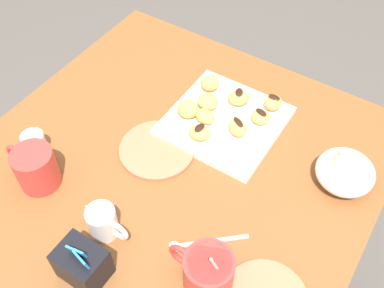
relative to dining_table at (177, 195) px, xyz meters
name	(u,v)px	position (x,y,z in m)	size (l,w,h in m)	color
ground_plane	(181,288)	(0.00, 0.00, -0.61)	(8.00, 8.00, 0.00)	#514C47
dining_table	(177,195)	(0.00, 0.00, 0.00)	(0.89, 0.87, 0.76)	brown
pastry_plate_square	(225,121)	(-0.04, -0.16, 0.15)	(0.27, 0.27, 0.02)	white
coffee_mug_red_left	(208,271)	(-0.22, 0.21, 0.20)	(0.13, 0.09, 0.14)	red
coffee_mug_red_right	(35,167)	(0.22, 0.21, 0.20)	(0.13, 0.09, 0.10)	red
cream_pitcher_white	(103,221)	(0.02, 0.23, 0.19)	(0.10, 0.06, 0.07)	white
sugar_caddy	(82,264)	(-0.01, 0.32, 0.19)	(0.09, 0.07, 0.11)	black
ice_cream_bowl	(346,170)	(-0.35, -0.15, 0.19)	(0.13, 0.13, 0.10)	white
chocolate_sauce_pitcher	(35,143)	(0.29, 0.15, 0.18)	(0.09, 0.05, 0.06)	white
saucer_coral_left	(158,149)	(0.05, 0.00, 0.15)	(0.18, 0.18, 0.01)	#E5704C
loose_spoon_near_saucer	(199,243)	(-0.16, 0.15, 0.15)	(0.13, 0.11, 0.01)	silver
beignet_0	(273,103)	(-0.12, -0.26, 0.18)	(0.04, 0.05, 0.03)	#DBA351
chocolate_drizzle_0	(274,97)	(-0.12, -0.26, 0.20)	(0.03, 0.02, 0.01)	black
beignet_1	(207,117)	(0.00, -0.13, 0.18)	(0.05, 0.04, 0.03)	#DBA351
beignet_2	(238,127)	(-0.09, -0.14, 0.18)	(0.05, 0.04, 0.04)	#DBA351
chocolate_drizzle_2	(238,122)	(-0.09, -0.14, 0.20)	(0.04, 0.01, 0.01)	black
beignet_3	(239,98)	(-0.04, -0.23, 0.18)	(0.04, 0.05, 0.04)	#DBA351
chocolate_drizzle_3	(239,92)	(-0.04, -0.23, 0.20)	(0.03, 0.02, 0.01)	black
beignet_4	(210,83)	(0.05, -0.24, 0.18)	(0.05, 0.05, 0.04)	#DBA351
beignet_5	(199,133)	(-0.02, -0.08, 0.18)	(0.04, 0.05, 0.03)	#DBA351
chocolate_drizzle_5	(200,128)	(-0.02, -0.08, 0.20)	(0.03, 0.02, 0.01)	black
beignet_6	(260,117)	(-0.11, -0.20, 0.18)	(0.05, 0.05, 0.03)	#DBA351
chocolate_drizzle_6	(261,112)	(-0.11, -0.20, 0.19)	(0.03, 0.02, 0.01)	black
beignet_7	(208,102)	(0.02, -0.18, 0.18)	(0.05, 0.05, 0.03)	#DBA351
beignet_8	(188,109)	(0.05, -0.13, 0.18)	(0.05, 0.05, 0.04)	#DBA351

